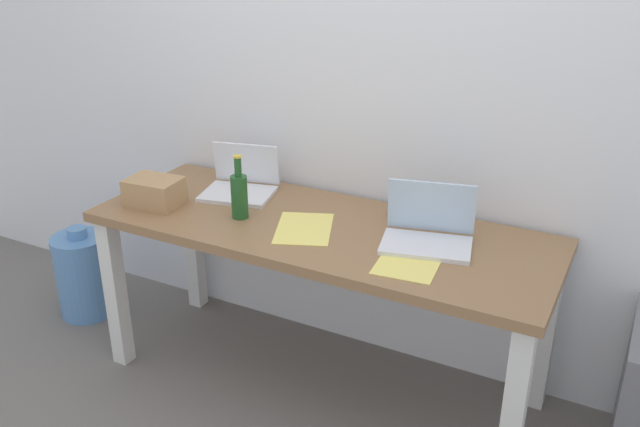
# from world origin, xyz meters

# --- Properties ---
(ground_plane) EXTENTS (8.00, 8.00, 0.00)m
(ground_plane) POSITION_xyz_m (0.00, 0.00, 0.00)
(ground_plane) COLOR slate
(back_wall) EXTENTS (5.20, 0.08, 2.60)m
(back_wall) POSITION_xyz_m (0.00, 0.40, 1.30)
(back_wall) COLOR white
(back_wall) RESTS_ON ground
(desk) EXTENTS (1.84, 0.68, 0.74)m
(desk) POSITION_xyz_m (0.00, 0.00, 0.64)
(desk) COLOR olive
(desk) RESTS_ON ground
(laptop_left) EXTENTS (0.35, 0.31, 0.20)m
(laptop_left) POSITION_xyz_m (-0.46, 0.14, 0.78)
(laptop_left) COLOR silver
(laptop_left) RESTS_ON desk
(laptop_right) EXTENTS (0.37, 0.29, 0.22)m
(laptop_right) POSITION_xyz_m (0.43, 0.04, 0.79)
(laptop_right) COLOR silver
(laptop_right) RESTS_ON desk
(beer_bottle) EXTENTS (0.07, 0.07, 0.26)m
(beer_bottle) POSITION_xyz_m (-0.32, -0.08, 0.84)
(beer_bottle) COLOR #1E5123
(beer_bottle) RESTS_ON desk
(computer_mouse) EXTENTS (0.06, 0.10, 0.03)m
(computer_mouse) POSITION_xyz_m (0.22, 0.23, 0.76)
(computer_mouse) COLOR #724799
(computer_mouse) RESTS_ON desk
(cardboard_box) EXTENTS (0.23, 0.18, 0.11)m
(cardboard_box) POSITION_xyz_m (-0.71, -0.13, 0.80)
(cardboard_box) COLOR tan
(cardboard_box) RESTS_ON desk
(paper_sheet_center) EXTENTS (0.31, 0.35, 0.00)m
(paper_sheet_center) POSITION_xyz_m (-0.04, -0.06, 0.75)
(paper_sheet_center) COLOR #F4E06B
(paper_sheet_center) RESTS_ON desk
(paper_sheet_front_right) EXTENTS (0.24, 0.32, 0.00)m
(paper_sheet_front_right) POSITION_xyz_m (0.42, -0.12, 0.75)
(paper_sheet_front_right) COLOR #F4E06B
(paper_sheet_front_right) RESTS_ON desk
(water_cooler_jug) EXTENTS (0.27, 0.27, 0.47)m
(water_cooler_jug) POSITION_xyz_m (-1.31, -0.05, 0.21)
(water_cooler_jug) COLOR #598CC6
(water_cooler_jug) RESTS_ON ground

